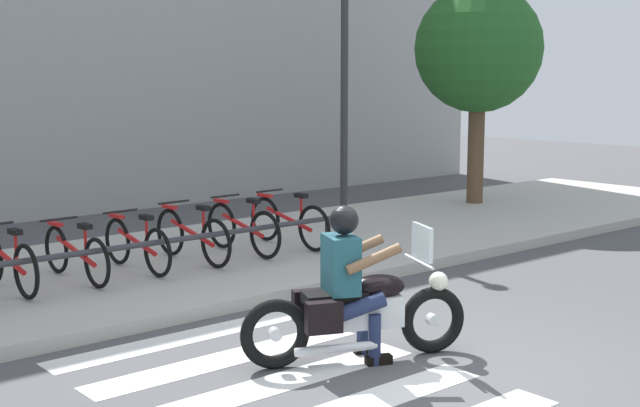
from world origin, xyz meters
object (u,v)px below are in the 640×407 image
tree_near_rack (479,50)px  bicycle_4 (192,236)px  bicycle_6 (289,222)px  street_lamp (344,69)px  bicycle_3 (137,244)px  bicycle_1 (8,262)px  rider (349,273)px  bicycle_2 (76,253)px  bike_rack (159,244)px  bicycle_5 (243,228)px  motorcycle (357,312)px

tree_near_rack → bicycle_4: bearing=-171.5°
bicycle_6 → street_lamp: (1.65, 0.66, 2.18)m
bicycle_3 → street_lamp: bearing=9.2°
bicycle_1 → rider: bearing=-67.4°
bicycle_3 → tree_near_rack: (7.85, 1.06, 2.58)m
bicycle_1 → bicycle_2: (0.81, 0.00, -0.01)m
bicycle_2 → tree_near_rack: tree_near_rack is taller
bike_rack → street_lamp: bearing=16.6°
tree_near_rack → bicycle_5: bearing=-170.4°
bicycle_6 → bike_rack: bearing=-167.1°
rider → bicycle_5: size_ratio=0.87×
motorcycle → bicycle_4: (0.71, 3.96, 0.05)m
rider → street_lamp: street_lamp is taller
bicycle_6 → street_lamp: bearing=21.7°
motorcycle → bicycle_4: 4.03m
motorcycle → tree_near_rack: (7.76, 5.02, 2.61)m
rider → bicycle_3: bearing=90.4°
bicycle_2 → bicycle_6: 3.23m
motorcycle → bicycle_1: 4.32m
bicycle_2 → bicycle_6: bearing=-0.0°
bicycle_5 → bicycle_1: bearing=180.0°
bicycle_5 → bicycle_4: bearing=180.0°
rider → bicycle_6: bearing=58.6°
motorcycle → street_lamp: (3.98, 4.62, 2.24)m
bike_rack → street_lamp: 4.75m
street_lamp → tree_near_rack: size_ratio=1.03×
bicycle_2 → bike_rack: bicycle_2 is taller
street_lamp → tree_near_rack: street_lamp is taller
bike_rack → tree_near_rack: bearing=11.6°
street_lamp → bicycle_5: bearing=-165.0°
bicycle_6 → motorcycle: bearing=-120.4°
bicycle_4 → street_lamp: 3.99m
rider → street_lamp: 6.40m
bicycle_4 → bicycle_2: bearing=180.0°
motorcycle → bicycle_6: 4.60m
motorcycle → bicycle_1: motorcycle is taller
bicycle_1 → bicycle_5: size_ratio=0.96×
bicycle_1 → street_lamp: 6.14m
motorcycle → street_lamp: bearing=49.3°
bicycle_1 → bicycle_4: (2.42, -0.00, 0.01)m
rider → bike_rack: (-0.03, 3.38, -0.25)m
bicycle_1 → bicycle_5: bearing=-0.0°
rider → bicycle_3: rider is taller
bicycle_5 → street_lamp: street_lamp is taller
bicycle_2 → bicycle_5: bicycle_5 is taller
bicycle_2 → bicycle_3: bicycle_3 is taller
bicycle_4 → street_lamp: bearing=11.4°
bicycle_4 → street_lamp: size_ratio=0.38×
bicycle_6 → tree_near_rack: size_ratio=0.40×
motorcycle → rider: 0.37m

